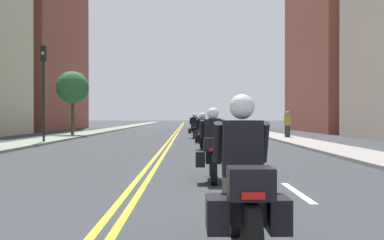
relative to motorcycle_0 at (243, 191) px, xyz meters
name	(u,v)px	position (x,y,z in m)	size (l,w,h in m)	color
ground_plane	(178,130)	(-1.57, 44.05, -0.67)	(264.00, 264.00, 0.00)	#313438
sidewalk_left	(109,130)	(-8.77, 44.05, -0.61)	(2.14, 144.00, 0.12)	gray
sidewalk_right	(247,130)	(5.62, 44.05, -0.61)	(2.14, 144.00, 0.12)	gray
centreline_yellow_inner	(177,130)	(-1.69, 44.05, -0.66)	(0.12, 132.00, 0.01)	yellow
centreline_yellow_outer	(179,130)	(-1.45, 44.05, -0.66)	(0.12, 132.00, 0.01)	yellow
lane_dashes_white	(220,139)	(1.49, 25.05, -0.66)	(0.14, 56.40, 0.01)	silver
building_left_2	(29,7)	(-18.23, 47.80, 12.94)	(9.07, 19.75, 27.21)	brown
building_right_2	(334,8)	(13.60, 40.75, 11.26)	(6.10, 16.78, 23.84)	#964C3B
motorcycle_0	(243,191)	(0.00, 0.00, 0.00)	(0.76, 2.22, 1.65)	black
motorcycle_1	(213,151)	(0.00, 5.65, -0.01)	(0.77, 2.20, 1.62)	black
motorcycle_2	(214,139)	(0.32, 11.03, 0.00)	(0.78, 2.28, 1.63)	black
motorcycle_3	(203,135)	(0.11, 15.62, -0.02)	(0.78, 2.12, 1.60)	black
motorcycle_4	(201,131)	(0.17, 20.85, -0.03)	(0.77, 2.22, 1.58)	black
motorcycle_5	(194,128)	(-0.15, 26.19, -0.01)	(0.76, 2.19, 1.65)	black
motorcycle_6	(196,126)	(0.03, 31.39, 0.01)	(0.78, 2.20, 1.66)	black
traffic_light_near	(44,77)	(-8.09, 19.90, 2.84)	(0.28, 0.38, 5.11)	black
pedestrian_0	(287,125)	(5.80, 25.20, 0.25)	(0.39, 0.42, 1.77)	#282B37
street_tree_0	(72,88)	(-8.88, 29.23, 2.84)	(2.34, 2.34, 4.70)	#473C22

